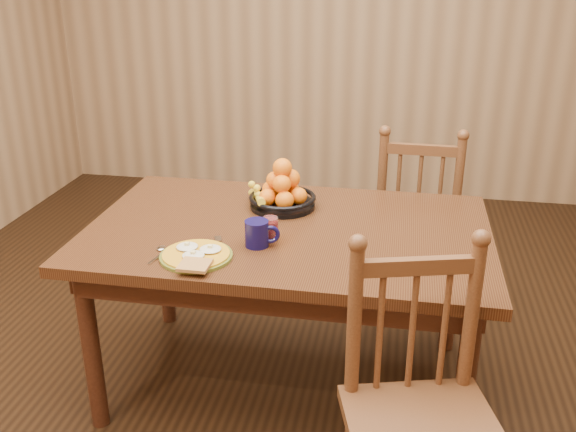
% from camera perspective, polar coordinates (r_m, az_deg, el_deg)
% --- Properties ---
extents(room, '(4.52, 5.02, 2.72)m').
position_cam_1_polar(room, '(2.39, 0.00, 12.25)').
color(room, black).
rests_on(room, ground).
extents(dining_table, '(1.60, 1.00, 0.75)m').
position_cam_1_polar(dining_table, '(2.60, 0.00, -2.74)').
color(dining_table, black).
rests_on(dining_table, ground).
extents(chair_far, '(0.45, 0.44, 0.98)m').
position_cam_1_polar(chair_far, '(3.42, 11.32, -0.28)').
color(chair_far, '#482815').
rests_on(chair_far, ground).
extents(chair_near, '(0.55, 0.54, 0.99)m').
position_cam_1_polar(chair_near, '(2.06, 11.72, -17.02)').
color(chair_near, '#482815').
rests_on(chair_near, ground).
extents(breakfast_plate, '(0.26, 0.29, 0.04)m').
position_cam_1_polar(breakfast_plate, '(2.34, -8.16, -3.47)').
color(breakfast_plate, '#59601E').
rests_on(breakfast_plate, dining_table).
extents(fork, '(0.06, 0.18, 0.00)m').
position_cam_1_polar(fork, '(2.43, -6.80, -2.54)').
color(fork, silver).
rests_on(fork, dining_table).
extents(spoon, '(0.05, 0.16, 0.01)m').
position_cam_1_polar(spoon, '(2.41, -11.32, -3.07)').
color(spoon, silver).
rests_on(spoon, dining_table).
extents(coffee_mug, '(0.13, 0.09, 0.10)m').
position_cam_1_polar(coffee_mug, '(2.39, -2.68, -1.55)').
color(coffee_mug, '#0D0936').
rests_on(coffee_mug, dining_table).
extents(juice_glass, '(0.06, 0.06, 0.09)m').
position_cam_1_polar(juice_glass, '(2.45, -1.57, -1.17)').
color(juice_glass, silver).
rests_on(juice_glass, dining_table).
extents(fruit_bowl, '(0.32, 0.29, 0.22)m').
position_cam_1_polar(fruit_bowl, '(2.75, -0.60, 2.04)').
color(fruit_bowl, black).
rests_on(fruit_bowl, dining_table).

